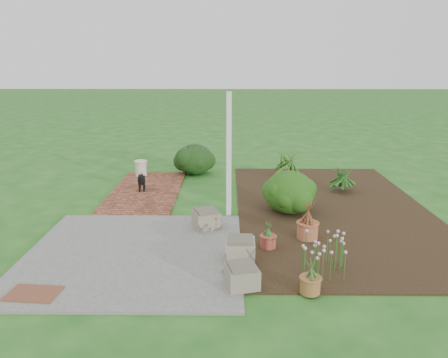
{
  "coord_description": "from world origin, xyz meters",
  "views": [
    {
      "loc": [
        0.29,
        -8.29,
        3.08
      ],
      "look_at": [
        0.2,
        0.4,
        0.7
      ],
      "focal_mm": 35.0,
      "sensor_mm": 36.0,
      "label": 1
    }
  ],
  "objects_px": {
    "stone_trough_near": "(242,277)",
    "black_dog": "(142,180)",
    "evergreen_shrub": "(289,191)",
    "cream_ceramic_urn": "(141,168)"
  },
  "relations": [
    {
      "from": "cream_ceramic_urn",
      "to": "evergreen_shrub",
      "type": "distance_m",
      "value": 4.61
    },
    {
      "from": "stone_trough_near",
      "to": "evergreen_shrub",
      "type": "xyz_separation_m",
      "value": [
        1.07,
        3.13,
        0.29
      ]
    },
    {
      "from": "cream_ceramic_urn",
      "to": "evergreen_shrub",
      "type": "bearing_deg",
      "value": -37.99
    },
    {
      "from": "cream_ceramic_urn",
      "to": "black_dog",
      "type": "bearing_deg",
      "value": -78.32
    },
    {
      "from": "stone_trough_near",
      "to": "cream_ceramic_urn",
      "type": "bearing_deg",
      "value": 113.22
    },
    {
      "from": "stone_trough_near",
      "to": "evergreen_shrub",
      "type": "height_order",
      "value": "evergreen_shrub"
    },
    {
      "from": "stone_trough_near",
      "to": "evergreen_shrub",
      "type": "distance_m",
      "value": 3.32
    },
    {
      "from": "stone_trough_near",
      "to": "evergreen_shrub",
      "type": "relative_size",
      "value": 0.41
    },
    {
      "from": "stone_trough_near",
      "to": "black_dog",
      "type": "relative_size",
      "value": 0.83
    },
    {
      "from": "stone_trough_near",
      "to": "black_dog",
      "type": "xyz_separation_m",
      "value": [
        -2.27,
        4.55,
        0.12
      ]
    }
  ]
}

